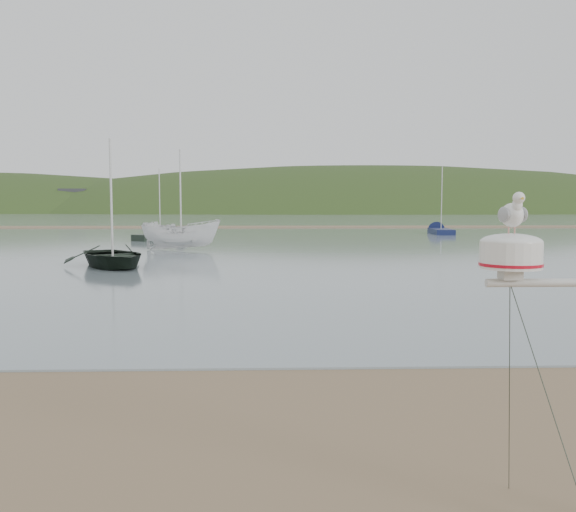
{
  "coord_description": "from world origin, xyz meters",
  "views": [
    {
      "loc": [
        1.86,
        -6.47,
        2.9
      ],
      "look_at": [
        2.09,
        1.0,
        2.26
      ],
      "focal_mm": 38.0,
      "sensor_mm": 36.0,
      "label": 1
    }
  ],
  "objects_px": {
    "sailboat_blue_far": "(437,230)",
    "boat_dark": "(112,212)",
    "boat_white": "(181,210)",
    "sailboat_dark_mid": "(174,236)"
  },
  "relations": [
    {
      "from": "boat_dark",
      "to": "sailboat_dark_mid",
      "type": "relative_size",
      "value": 0.81
    },
    {
      "from": "boat_dark",
      "to": "sailboat_blue_far",
      "type": "height_order",
      "value": "sailboat_blue_far"
    },
    {
      "from": "sailboat_blue_far",
      "to": "boat_dark",
      "type": "bearing_deg",
      "value": -126.33
    },
    {
      "from": "sailboat_dark_mid",
      "to": "sailboat_blue_far",
      "type": "xyz_separation_m",
      "value": [
        24.69,
        9.81,
        -0.0
      ]
    },
    {
      "from": "boat_white",
      "to": "sailboat_dark_mid",
      "type": "relative_size",
      "value": 0.8
    },
    {
      "from": "boat_dark",
      "to": "sailboat_blue_far",
      "type": "bearing_deg",
      "value": 22.76
    },
    {
      "from": "boat_white",
      "to": "sailboat_dark_mid",
      "type": "height_order",
      "value": "sailboat_dark_mid"
    },
    {
      "from": "boat_dark",
      "to": "sailboat_dark_mid",
      "type": "xyz_separation_m",
      "value": [
        -0.73,
        22.77,
        -2.25
      ]
    },
    {
      "from": "boat_dark",
      "to": "sailboat_blue_far",
      "type": "xyz_separation_m",
      "value": [
        23.96,
        32.58,
        -2.25
      ]
    },
    {
      "from": "boat_dark",
      "to": "sailboat_dark_mid",
      "type": "height_order",
      "value": "sailboat_dark_mid"
    }
  ]
}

